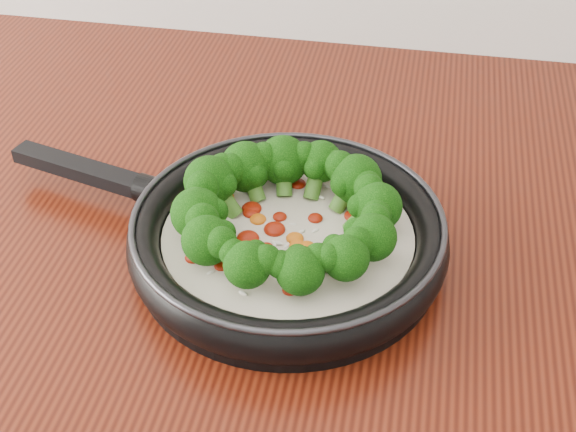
# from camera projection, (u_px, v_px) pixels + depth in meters

# --- Properties ---
(skillet) EXTENTS (0.48, 0.36, 0.08)m
(skillet) POSITION_uv_depth(u_px,v_px,m) (285.00, 228.00, 0.72)
(skillet) COLOR black
(skillet) RESTS_ON counter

